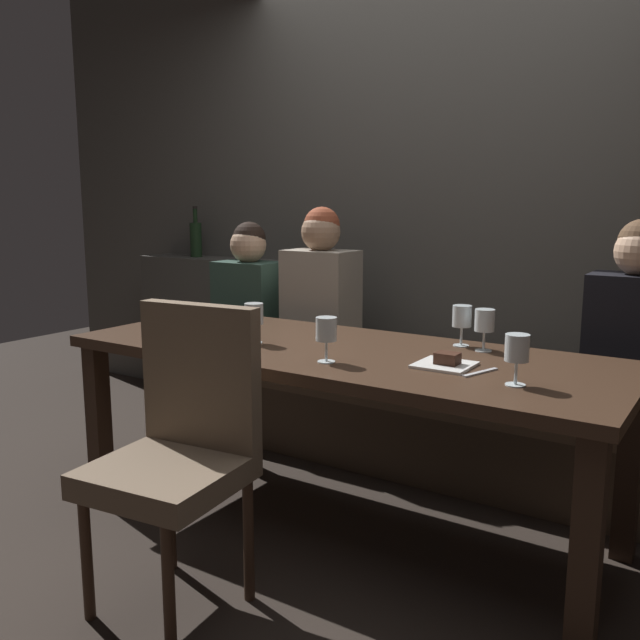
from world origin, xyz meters
The scene contains 17 objects.
ground centered at (0.00, 0.00, 0.00)m, with size 9.00×9.00×0.00m, color black.
back_wall_tiled centered at (0.00, 1.22, 1.50)m, with size 6.00×0.12×3.00m, color #4C4944.
back_counter centered at (-1.55, 1.04, 0.47)m, with size 1.10×0.28×0.95m, color #413E3A.
dining_table centered at (0.00, 0.00, 0.65)m, with size 2.20×0.84×0.74m.
banquette_bench centered at (0.00, 0.70, 0.23)m, with size 2.50×0.44×0.45m.
chair_near_side centered at (-0.15, -0.72, 0.56)m, with size 0.48×0.48×0.98m.
diner_redhead centered at (-1.01, 0.70, 0.80)m, with size 0.36×0.24×0.75m.
diner_bearded centered at (-0.52, 0.68, 0.84)m, with size 0.36×0.24×0.83m.
diner_far_end centered at (0.96, 0.71, 0.82)m, with size 0.36×0.24×0.79m.
wine_bottle_dark_red centered at (-1.73, 1.04, 1.07)m, with size 0.08×0.08×0.33m.
wine_glass_center_back centered at (0.09, -0.23, 0.86)m, with size 0.08×0.08×0.16m.
wine_glass_near_right centered at (-0.34, -0.11, 0.85)m, with size 0.08×0.08×0.16m.
wine_glass_far_left centered at (0.39, 0.30, 0.85)m, with size 0.08×0.08×0.16m.
wine_glass_center_front centered at (0.50, 0.26, 0.85)m, with size 0.08×0.08×0.16m.
wine_glass_end_right centered at (0.75, -0.16, 0.85)m, with size 0.08×0.08×0.16m.
dessert_plate centered at (0.47, -0.05, 0.75)m, with size 0.19×0.19×0.05m.
fork_on_table centered at (0.61, -0.08, 0.74)m, with size 0.02×0.17×0.01m, color silver.
Camera 1 is at (1.36, -2.23, 1.31)m, focal length 38.13 mm.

